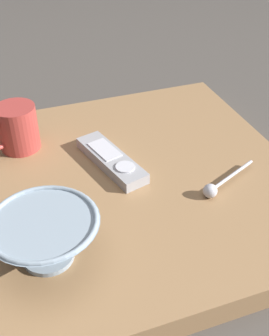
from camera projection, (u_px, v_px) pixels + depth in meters
The scene contains 6 objects.
ground_plane at pixel (123, 196), 0.81m from camera, with size 6.00×6.00×0.00m, color #47423D.
table at pixel (122, 187), 0.80m from camera, with size 0.64×0.61×0.05m.
cereal_bowl at pixel (45, 237), 0.61m from camera, with size 0.16×0.16×0.08m.
coffee_mug at pixel (17, 128), 0.84m from camera, with size 0.10×0.08×0.09m.
teaspoon at pixel (215, 187), 0.74m from camera, with size 0.13×0.07×0.03m.
tv_remote_near at pixel (111, 160), 0.81m from camera, with size 0.10×0.19×0.02m.
Camera 1 is at (-0.19, -0.59, 0.53)m, focal length 45.86 mm.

